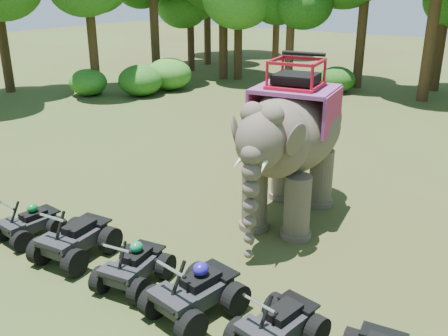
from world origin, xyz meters
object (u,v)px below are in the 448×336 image
at_px(atv_1, 75,232).
at_px(atv_2, 133,260).
at_px(atv_0, 29,218).
at_px(atv_4, 278,318).
at_px(elephant, 292,140).
at_px(atv_3, 195,285).

xyz_separation_m(atv_1, atv_2, (1.96, -0.04, -0.08)).
xyz_separation_m(atv_0, atv_4, (7.28, 0.04, 0.04)).
height_order(atv_1, atv_4, atv_1).
height_order(atv_0, atv_4, atv_4).
distance_m(elephant, atv_4, 5.74).
bearing_deg(elephant, atv_4, -73.17).
xyz_separation_m(atv_0, atv_2, (3.72, -0.01, 0.04)).
xyz_separation_m(elephant, atv_1, (-3.13, -4.96, -1.57)).
distance_m(elephant, atv_1, 6.07).
distance_m(atv_1, atv_3, 3.72).
bearing_deg(atv_1, atv_3, -7.69).
height_order(elephant, atv_0, elephant).
bearing_deg(atv_1, atv_4, -5.81).
relative_size(atv_1, atv_2, 1.13).
height_order(elephant, atv_4, elephant).
relative_size(elephant, atv_2, 3.28).
bearing_deg(atv_0, atv_2, 4.55).
bearing_deg(atv_0, atv_1, 5.71).
bearing_deg(atv_2, atv_4, -8.29).
bearing_deg(atv_0, atv_3, 3.78).
distance_m(atv_0, atv_1, 1.77).
distance_m(atv_1, atv_4, 5.52).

